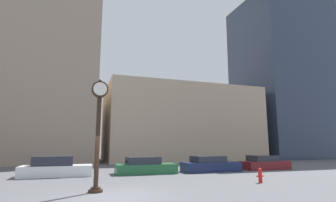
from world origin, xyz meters
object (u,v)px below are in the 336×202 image
object	(u,v)px
car_navy	(210,165)
fire_hydrant_near	(260,175)
car_maroon	(264,163)
car_green	(145,167)
car_white	(56,168)
street_clock	(98,124)

from	to	relation	value
car_navy	fire_hydrant_near	size ratio (longest dim) A/B	5.83
car_maroon	fire_hydrant_near	size ratio (longest dim) A/B	5.37
car_green	car_maroon	size ratio (longest dim) A/B	1.05
car_white	fire_hydrant_near	xyz separation A→B (m)	(11.17, -6.95, -0.15)
car_white	car_green	distance (m)	6.16
car_green	car_white	bearing A→B (deg)	179.53
car_white	car_green	xyz separation A→B (m)	(6.15, -0.27, -0.05)
car_navy	fire_hydrant_near	xyz separation A→B (m)	(-0.26, -6.45, -0.11)
car_maroon	car_white	bearing A→B (deg)	177.36
street_clock	car_white	distance (m)	7.81
car_white	car_navy	size ratio (longest dim) A/B	1.00
car_white	fire_hydrant_near	size ratio (longest dim) A/B	5.80
street_clock	car_maroon	size ratio (longest dim) A/B	1.21
car_maroon	fire_hydrant_near	bearing A→B (deg)	-131.84
car_green	street_clock	bearing A→B (deg)	-118.22
street_clock	fire_hydrant_near	distance (m)	9.38
street_clock	car_green	distance (m)	8.27
street_clock	car_white	world-z (taller)	street_clock
car_white	fire_hydrant_near	world-z (taller)	car_white
car_green	car_navy	size ratio (longest dim) A/B	0.96
car_navy	car_maroon	bearing A→B (deg)	0.53
car_white	car_maroon	bearing A→B (deg)	0.38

